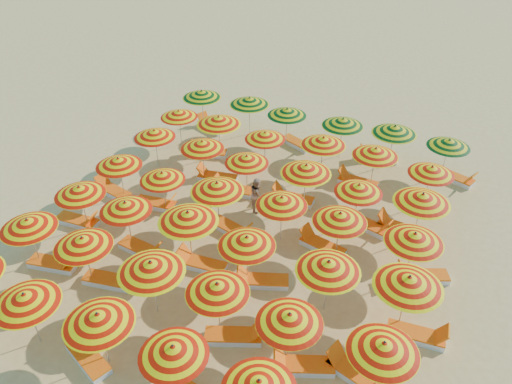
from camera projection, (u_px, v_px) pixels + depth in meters
ground at (251, 233)px, 19.13m from camera, size 120.00×120.00×0.00m
umbrella_1 at (25, 299)px, 13.92m from camera, size 2.04×2.04×2.06m
umbrella_2 at (98, 319)px, 13.31m from camera, size 2.24×2.24×2.08m
umbrella_3 at (173, 351)px, 12.62m from camera, size 1.96×1.96×1.94m
umbrella_6 at (28, 224)px, 16.73m from camera, size 2.13×2.13×2.02m
umbrella_7 at (83, 242)px, 15.97m from camera, size 2.20×2.20×2.02m
umbrella_8 at (151, 267)px, 14.82m from camera, size 2.36×2.36×2.18m
umbrella_9 at (217, 288)px, 14.31m from camera, size 2.20×2.20×2.02m
umbrella_10 at (290, 318)px, 13.42m from camera, size 2.07×2.07×1.99m
umbrella_11 at (384, 347)px, 12.62m from camera, size 1.96×1.96×2.02m
umbrella_12 at (79, 191)px, 18.38m from camera, size 2.12×2.12×2.00m
umbrella_13 at (125, 206)px, 17.60m from camera, size 2.37×2.37×1.98m
umbrella_14 at (188, 217)px, 16.79m from camera, size 2.21×2.21×2.21m
umbrella_15 at (247, 241)px, 16.00m from camera, size 2.41×2.41×2.02m
umbrella_16 at (328, 266)px, 14.92m from camera, size 2.13×2.13×2.13m
umbrella_17 at (409, 282)px, 14.32m from camera, size 2.67×2.67×2.18m
umbrella_18 at (118, 162)px, 20.05m from camera, size 2.44×2.44×1.99m
umbrella_19 at (162, 176)px, 19.35m from camera, size 2.01×2.01×1.89m
umbrella_20 at (217, 187)px, 18.36m from camera, size 2.47×2.47×2.14m
umbrella_21 at (282, 201)px, 17.82m from camera, size 2.52×2.52×2.01m
umbrella_22 at (340, 217)px, 17.02m from camera, size 2.42×2.42×2.03m
umbrella_23 at (414, 238)px, 16.09m from camera, size 2.18×2.18×2.06m
umbrella_24 at (154, 134)px, 22.10m from camera, size 2.44×2.44×1.95m
umbrella_25 at (202, 145)px, 21.18m from camera, size 2.00×2.00×2.00m
umbrella_26 at (247, 159)px, 20.33m from camera, size 2.32×2.32×1.93m
umbrella_27 at (306, 169)px, 19.39m from camera, size 2.01×2.01×2.13m
umbrella_28 at (359, 188)px, 18.60m from camera, size 2.35×2.35×1.93m
umbrella_29 at (422, 198)px, 17.73m from camera, size 2.55×2.55×2.16m
umbrella_30 at (179, 114)px, 23.87m from camera, size 2.02×2.02×1.88m
umbrella_31 at (219, 120)px, 22.76m from camera, size 2.22×2.22×2.16m
umbrella_32 at (265, 136)px, 22.01m from camera, size 2.40×2.40×1.92m
umbrella_33 at (323, 141)px, 21.32m from camera, size 2.41×2.41×2.07m
umbrella_34 at (376, 152)px, 20.62m from camera, size 2.06×2.06×2.04m
umbrella_35 at (432, 170)px, 19.66m from camera, size 2.06×2.06×1.92m
umbrella_36 at (202, 94)px, 25.34m from camera, size 1.98×1.98×2.08m
umbrella_37 at (249, 101)px, 24.63m from camera, size 2.54×2.54×2.09m
umbrella_38 at (287, 112)px, 23.81m from camera, size 2.48×2.48×1.99m
umbrella_39 at (343, 122)px, 22.84m from camera, size 2.54×2.54×2.04m
umbrella_40 at (395, 130)px, 22.10m from camera, size 2.02×2.02×2.11m
umbrella_41 at (449, 143)px, 21.40m from camera, size 2.26×2.26×1.95m
lounger_0 at (87, 357)px, 14.31m from camera, size 1.82×1.18×0.69m
lounger_4 at (54, 264)px, 17.50m from camera, size 1.81×0.91×0.69m
lounger_5 at (110, 280)px, 16.83m from camera, size 1.81×0.88×0.69m
lounger_6 at (235, 336)px, 14.92m from camera, size 1.82×1.21×0.69m
lounger_7 at (302, 366)px, 14.07m from camera, size 1.82×1.20×0.69m
lounger_8 at (355, 374)px, 13.86m from camera, size 1.83×1.06×0.69m
lounger_9 at (78, 221)px, 19.49m from camera, size 1.77×0.70×0.69m
lounger_10 at (141, 249)px, 18.13m from camera, size 1.79×0.79×0.69m
lounger_11 at (201, 264)px, 17.49m from camera, size 1.78×0.73×0.69m
lounger_12 at (262, 281)px, 16.81m from camera, size 1.82×1.17×0.69m
lounger_13 at (417, 335)px, 14.95m from camera, size 1.78×0.73×0.69m
lounger_14 at (113, 191)px, 21.18m from camera, size 1.82×0.95×0.69m
lounger_15 at (157, 204)px, 20.44m from camera, size 1.79×0.78×0.69m
lounger_16 at (232, 229)px, 19.09m from camera, size 1.82×1.00×0.69m
lounger_17 at (322, 245)px, 18.30m from camera, size 1.82×0.97×0.69m
lounger_18 at (422, 276)px, 16.98m from camera, size 1.82×1.24×0.69m
lounger_19 at (216, 177)px, 22.08m from camera, size 1.81×0.88×0.69m
lounger_20 at (233, 189)px, 21.28m from camera, size 1.79×0.77×0.69m
lounger_21 at (292, 198)px, 20.75m from camera, size 1.76×0.66×0.69m
lounger_22 at (369, 226)px, 19.24m from camera, size 1.82×1.01×0.69m
lounger_23 at (399, 228)px, 19.12m from camera, size 1.79×0.81×0.69m
lounger_24 at (208, 152)px, 23.84m from camera, size 1.83×1.04×0.69m
lounger_25 at (357, 182)px, 21.77m from camera, size 1.77×0.69×0.69m
lounger_26 at (211, 126)px, 26.06m from camera, size 1.82×1.20×0.69m
lounger_27 at (298, 143)px, 24.57m from camera, size 1.82×1.23×0.69m
lounger_28 at (377, 158)px, 23.45m from camera, size 1.82×1.01×0.69m
lounger_29 at (455, 178)px, 22.03m from camera, size 1.83×1.13×0.69m
beachgoer_b at (257, 194)px, 19.98m from camera, size 0.81×0.89×1.47m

